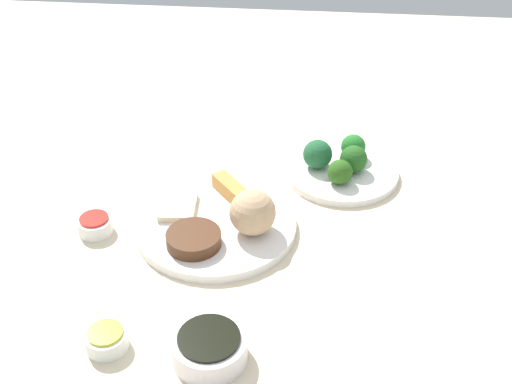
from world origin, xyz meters
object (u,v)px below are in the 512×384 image
at_px(soy_sauce_bowl, 209,348).
at_px(broccoli_plate, 341,172).
at_px(sauce_ramekin_hot_mustard, 107,340).
at_px(sauce_ramekin_sweet_and_sour, 95,226).
at_px(main_plate, 215,224).

bearing_deg(soy_sauce_bowl, broccoli_plate, 159.20).
height_order(soy_sauce_bowl, sauce_ramekin_hot_mustard, soy_sauce_bowl).
distance_m(soy_sauce_bowl, sauce_ramekin_sweet_and_sour, 0.34).
relative_size(broccoli_plate, sauce_ramekin_hot_mustard, 3.68).
distance_m(sauce_ramekin_hot_mustard, sauce_ramekin_sweet_and_sour, 0.26).
height_order(main_plate, soy_sauce_bowl, soy_sauce_bowl).
xyz_separation_m(main_plate, soy_sauce_bowl, (0.28, 0.04, 0.01)).
bearing_deg(soy_sauce_bowl, main_plate, -172.47).
relative_size(main_plate, sauce_ramekin_hot_mustard, 4.66).
xyz_separation_m(broccoli_plate, soy_sauce_bowl, (0.47, -0.18, 0.01)).
bearing_deg(soy_sauce_bowl, sauce_ramekin_hot_mustard, -91.87).
distance_m(main_plate, sauce_ramekin_hot_mustard, 0.30).
relative_size(sauce_ramekin_hot_mustard, sauce_ramekin_sweet_and_sour, 1.00).
xyz_separation_m(soy_sauce_bowl, sauce_ramekin_hot_mustard, (-0.00, -0.14, -0.01)).
bearing_deg(main_plate, soy_sauce_bowl, 7.53).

